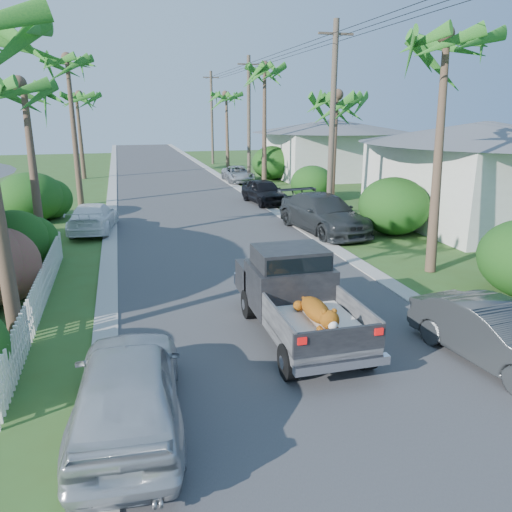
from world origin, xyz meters
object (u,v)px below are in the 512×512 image
object	(u,v)px
house_right_near	(482,177)
parked_car_rn	(495,335)
palm_l_c	(67,59)
palm_r_a	(450,36)
utility_pole_c	(249,120)
parked_car_rf	(264,192)
palm_r_c	(265,66)
palm_l_b	(23,85)
palm_l_d	(76,95)
parked_car_ln	(128,388)
palm_r_b	(336,96)
utility_pole_b	(332,126)
pickup_truck	(293,292)
parked_car_rm	(323,214)
parked_car_lf	(93,218)
palm_r_d	(226,94)
parked_car_rd	(238,174)
utility_pole_d	(212,117)
house_right_far	(331,151)

from	to	relation	value
house_right_near	parked_car_rn	bearing A→B (deg)	-127.04
parked_car_rn	palm_l_c	size ratio (longest dim) A/B	0.43
palm_r_a	utility_pole_c	xyz separation A→B (m)	(-0.70, 22.00, -2.82)
parked_car_rf	palm_r_c	bearing A→B (deg)	67.71
palm_l_b	palm_l_d	distance (m)	22.00
parked_car_ln	palm_r_b	world-z (taller)	palm_r_b
palm_r_b	utility_pole_b	world-z (taller)	utility_pole_b
pickup_truck	parked_car_ln	bearing A→B (deg)	-142.83
parked_car_rm	utility_pole_c	distance (m)	16.26
palm_l_c	utility_pole_c	bearing A→B (deg)	27.35
parked_car_lf	palm_l_d	size ratio (longest dim) A/B	0.57
parked_car_rf	utility_pole_c	distance (m)	9.29
palm_r_c	palm_r_d	world-z (taller)	palm_r_c
palm_r_b	utility_pole_b	xyz separation A→B (m)	(-1.00, -2.00, -1.35)
utility_pole_c	palm_l_b	bearing A→B (deg)	-127.78
parked_car_rf	parked_car_lf	xyz separation A→B (m)	(-9.37, -4.75, -0.06)
parked_car_rn	palm_r_a	size ratio (longest dim) A/B	0.46
parked_car_rd	palm_r_b	size ratio (longest dim) A/B	0.59
palm_l_b	palm_r_a	world-z (taller)	palm_r_a
palm_r_a	parked_car_rf	bearing A→B (deg)	98.05
parked_car_rn	parked_car_rf	size ratio (longest dim) A/B	0.96
parked_car_rm	parked_car_rf	size ratio (longest dim) A/B	1.37
palm_l_c	utility_pole_c	world-z (taller)	palm_l_c
parked_car_ln	palm_l_b	xyz separation A→B (m)	(-3.00, 12.48, 5.38)
parked_car_lf	palm_l_c	xyz separation A→B (m)	(-1.00, 7.10, 7.27)
palm_l_c	parked_car_ln	bearing A→B (deg)	-84.41
parked_car_rd	palm_r_d	world-z (taller)	palm_r_d
palm_r_c	utility_pole_d	world-z (taller)	palm_r_c
pickup_truck	utility_pole_d	size ratio (longest dim) A/B	0.57
parked_car_ln	house_right_far	distance (m)	34.83
pickup_truck	palm_r_b	size ratio (longest dim) A/B	0.71
palm_l_d	palm_r_a	world-z (taller)	palm_r_a
palm_l_d	palm_r_d	size ratio (longest dim) A/B	0.96
parked_car_ln	palm_r_b	size ratio (longest dim) A/B	0.62
palm_l_b	house_right_far	size ratio (longest dim) A/B	0.82
palm_l_c	palm_r_c	xyz separation A→B (m)	(12.20, 4.00, 0.20)
parked_car_rn	house_right_far	bearing A→B (deg)	65.19
palm_r_a	palm_r_b	distance (m)	9.12
palm_r_a	house_right_near	distance (m)	10.39
utility_pole_c	house_right_far	bearing A→B (deg)	15.12
parked_car_rf	palm_r_b	world-z (taller)	palm_r_b
utility_pole_c	parked_car_rn	bearing A→B (deg)	-93.64
parked_car_ln	palm_l_b	distance (m)	13.92
parked_car_rd	utility_pole_b	distance (m)	16.55
palm_r_a	utility_pole_b	size ratio (longest dim) A/B	0.97
utility_pole_c	palm_r_c	bearing A→B (deg)	-73.30
parked_car_rd	palm_r_c	distance (m)	8.20
parked_car_rn	house_right_near	distance (m)	15.34
palm_r_a	utility_pole_b	distance (m)	7.58
utility_pole_b	palm_l_b	bearing A→B (deg)	-175.39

